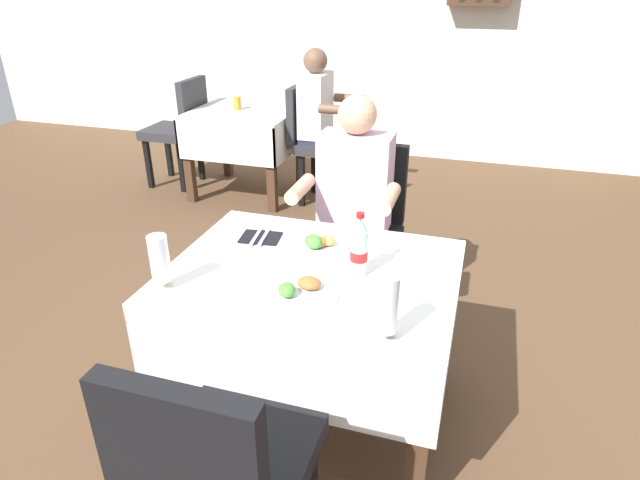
% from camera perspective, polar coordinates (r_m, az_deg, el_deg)
% --- Properties ---
extents(ground_plane, '(11.00, 11.00, 0.00)m').
position_cam_1_polar(ground_plane, '(2.46, -1.20, -19.56)').
color(ground_plane, brown).
extents(back_wall, '(11.00, 0.12, 2.88)m').
position_cam_1_polar(back_wall, '(5.76, 12.72, 22.58)').
color(back_wall, silver).
rests_on(back_wall, ground).
extents(main_dining_table, '(1.12, 0.87, 0.74)m').
position_cam_1_polar(main_dining_table, '(2.19, -0.78, -7.01)').
color(main_dining_table, white).
rests_on(main_dining_table, ground).
extents(chair_far_diner_seat, '(0.44, 0.50, 0.97)m').
position_cam_1_polar(chair_far_diner_seat, '(2.89, 4.28, 1.48)').
color(chair_far_diner_seat, black).
rests_on(chair_far_diner_seat, ground).
extents(chair_near_camera_side, '(0.44, 0.50, 0.97)m').
position_cam_1_polar(chair_near_camera_side, '(1.62, -10.61, -22.80)').
color(chair_near_camera_side, black).
rests_on(chair_near_camera_side, ground).
extents(seated_diner_far, '(0.50, 0.46, 1.26)m').
position_cam_1_polar(seated_diner_far, '(2.73, 3.40, 3.60)').
color(seated_diner_far, '#282D42').
rests_on(seated_diner_far, ground).
extents(plate_near_camera, '(0.26, 0.26, 0.06)m').
position_cam_1_polar(plate_near_camera, '(1.92, -2.01, -5.53)').
color(plate_near_camera, white).
rests_on(plate_near_camera, main_dining_table).
extents(plate_far_diner, '(0.25, 0.25, 0.07)m').
position_cam_1_polar(plate_far_diner, '(2.25, -0.12, -0.32)').
color(plate_far_diner, white).
rests_on(plate_far_diner, main_dining_table).
extents(beer_glass_left, '(0.07, 0.07, 0.21)m').
position_cam_1_polar(beer_glass_left, '(2.00, -16.67, -2.11)').
color(beer_glass_left, white).
rests_on(beer_glass_left, main_dining_table).
extents(beer_glass_middle, '(0.07, 0.07, 0.23)m').
position_cam_1_polar(beer_glass_middle, '(1.67, 7.16, -7.12)').
color(beer_glass_middle, white).
rests_on(beer_glass_middle, main_dining_table).
extents(cola_bottle_primary, '(0.07, 0.07, 0.26)m').
position_cam_1_polar(cola_bottle_primary, '(2.02, 4.18, -0.88)').
color(cola_bottle_primary, silver).
rests_on(cola_bottle_primary, main_dining_table).
extents(napkin_cutlery_set, '(0.19, 0.19, 0.01)m').
position_cam_1_polar(napkin_cutlery_set, '(2.35, -6.34, 0.29)').
color(napkin_cutlery_set, black).
rests_on(napkin_cutlery_set, main_dining_table).
extents(background_dining_table, '(0.87, 0.83, 0.74)m').
position_cam_1_polar(background_dining_table, '(4.76, -7.91, 11.31)').
color(background_dining_table, white).
rests_on(background_dining_table, ground).
extents(background_chair_left, '(0.50, 0.44, 0.97)m').
position_cam_1_polar(background_chair_left, '(5.06, -14.69, 11.68)').
color(background_chair_left, '#2D2D33').
rests_on(background_chair_left, ground).
extents(background_chair_right, '(0.50, 0.44, 0.97)m').
position_cam_1_polar(background_chair_right, '(4.53, -0.37, 10.87)').
color(background_chair_right, '#2D2D33').
rests_on(background_chair_right, ground).
extents(background_patron, '(0.46, 0.50, 1.26)m').
position_cam_1_polar(background_patron, '(4.48, 0.24, 12.75)').
color(background_patron, '#282D42').
rests_on(background_patron, ground).
extents(background_table_tumbler, '(0.06, 0.06, 0.11)m').
position_cam_1_polar(background_table_tumbler, '(4.73, -8.78, 14.19)').
color(background_table_tumbler, '#C68928').
rests_on(background_table_tumbler, background_dining_table).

